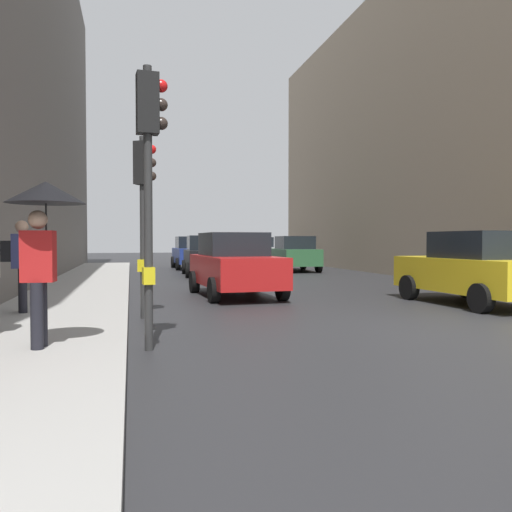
% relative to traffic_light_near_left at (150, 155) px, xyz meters
% --- Properties ---
extents(ground_plane, '(120.00, 120.00, 0.00)m').
position_rel_traffic_light_near_left_xyz_m(ground_plane, '(5.32, 0.49, -2.73)').
color(ground_plane, '#28282B').
extents(sidewalk_kerb, '(2.69, 40.00, 0.16)m').
position_rel_traffic_light_near_left_xyz_m(sidewalk_kerb, '(-1.67, 6.49, -2.65)').
color(sidewalk_kerb, '#A8A5A0').
rests_on(sidewalk_kerb, ground).
extents(building_facade_right, '(12.00, 29.04, 13.27)m').
position_rel_traffic_light_near_left_xyz_m(building_facade_right, '(16.96, 14.90, 3.91)').
color(building_facade_right, gray).
rests_on(building_facade_right, ground).
extents(traffic_light_near_left, '(0.44, 0.27, 3.96)m').
position_rel_traffic_light_near_left_xyz_m(traffic_light_near_left, '(0.00, 0.00, 0.00)').
color(traffic_light_near_left, '#2D2D2D').
rests_on(traffic_light_near_left, ground).
extents(traffic_light_near_right, '(0.45, 0.35, 3.58)m').
position_rel_traffic_light_near_left_xyz_m(traffic_light_near_right, '(-0.00, 3.10, -0.26)').
color(traffic_light_near_right, '#2D2D2D').
rests_on(traffic_light_near_right, ground).
extents(car_blue_van, '(2.07, 4.22, 1.76)m').
position_rel_traffic_light_near_left_xyz_m(car_blue_van, '(3.01, 21.40, -1.85)').
color(car_blue_van, navy).
rests_on(car_blue_van, ground).
extents(car_yellow_taxi, '(2.20, 4.29, 1.76)m').
position_rel_traffic_light_near_left_xyz_m(car_yellow_taxi, '(7.78, 3.55, -1.85)').
color(car_yellow_taxi, yellow).
rests_on(car_yellow_taxi, ground).
extents(car_dark_suv, '(2.15, 4.27, 1.76)m').
position_rel_traffic_light_near_left_xyz_m(car_dark_suv, '(3.01, 15.62, -1.85)').
color(car_dark_suv, black).
rests_on(car_dark_suv, ground).
extents(car_red_sedan, '(2.22, 4.30, 1.76)m').
position_rel_traffic_light_near_left_xyz_m(car_red_sedan, '(2.54, 6.81, -1.85)').
color(car_red_sedan, red).
rests_on(car_red_sedan, ground).
extents(car_silver_hatchback, '(2.16, 4.27, 1.76)m').
position_rel_traffic_light_near_left_xyz_m(car_silver_hatchback, '(7.91, 26.26, -1.85)').
color(car_silver_hatchback, '#BCBCC1').
rests_on(car_silver_hatchback, ground).
extents(car_green_estate, '(2.16, 4.27, 1.76)m').
position_rel_traffic_light_near_left_xyz_m(car_green_estate, '(7.74, 17.89, -1.85)').
color(car_green_estate, '#2D6038').
rests_on(car_green_estate, ground).
extents(pedestrian_with_umbrella, '(1.00, 1.00, 2.14)m').
position_rel_traffic_light_near_left_xyz_m(pedestrian_with_umbrella, '(-1.35, -0.30, -0.89)').
color(pedestrian_with_umbrella, black).
rests_on(pedestrian_with_umbrella, sidewalk_kerb).
extents(pedestrian_with_grey_backpack, '(0.64, 0.39, 1.77)m').
position_rel_traffic_light_near_left_xyz_m(pedestrian_with_grey_backpack, '(-2.34, 3.37, -1.57)').
color(pedestrian_with_grey_backpack, black).
rests_on(pedestrian_with_grey_backpack, sidewalk_kerb).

